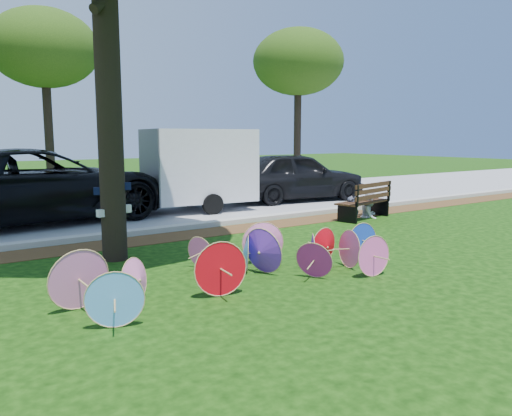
{
  "coord_description": "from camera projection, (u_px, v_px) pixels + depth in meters",
  "views": [
    {
      "loc": [
        -4.64,
        -5.47,
        2.19
      ],
      "look_at": [
        0.5,
        2.0,
        0.9
      ],
      "focal_mm": 35.0,
      "sensor_mm": 36.0,
      "label": 1
    }
  ],
  "objects": [
    {
      "name": "park_bench",
      "position": [
        363.0,
        201.0,
        13.46
      ],
      "size": [
        1.99,
        1.12,
        0.98
      ],
      "primitive_type": null,
      "rotation": [
        0.0,
        0.0,
        0.23
      ],
      "color": "black",
      "rests_on": "ground"
    },
    {
      "name": "curb",
      "position": [
        161.0,
        229.0,
        11.61
      ],
      "size": [
        90.0,
        0.3,
        0.12
      ],
      "primitive_type": "cube",
      "color": "#B7B5AD",
      "rests_on": "ground"
    },
    {
      "name": "ground",
      "position": [
        305.0,
        286.0,
        7.38
      ],
      "size": [
        90.0,
        90.0,
        0.0
      ],
      "primitive_type": "plane",
      "color": "black",
      "rests_on": "ground"
    },
    {
      "name": "black_van",
      "position": [
        39.0,
        186.0,
        12.82
      ],
      "size": [
        7.18,
        3.97,
        1.9
      ],
      "primitive_type": "imported",
      "rotation": [
        0.0,
        0.0,
        1.69
      ],
      "color": "black",
      "rests_on": "ground"
    },
    {
      "name": "dark_pickup",
      "position": [
        295.0,
        176.0,
        17.24
      ],
      "size": [
        5.2,
        2.65,
        1.69
      ],
      "primitive_type": "imported",
      "rotation": [
        0.0,
        0.0,
        1.44
      ],
      "color": "black",
      "rests_on": "ground"
    },
    {
      "name": "street",
      "position": [
        104.0,
        210.0,
        15.0
      ],
      "size": [
        90.0,
        8.0,
        0.01
      ],
      "primitive_type": "cube",
      "color": "gray",
      "rests_on": "ground"
    },
    {
      "name": "mulch_strip",
      "position": [
        174.0,
        237.0,
        11.05
      ],
      "size": [
        90.0,
        1.0,
        0.01
      ],
      "primitive_type": "cube",
      "color": "#472D16",
      "rests_on": "ground"
    },
    {
      "name": "person_left",
      "position": [
        352.0,
        198.0,
        13.29
      ],
      "size": [
        0.48,
        0.37,
        1.18
      ],
      "primitive_type": "imported",
      "rotation": [
        0.0,
        0.0,
        -0.22
      ],
      "color": "#3A3D4F",
      "rests_on": "ground"
    },
    {
      "name": "parasol_pile",
      "position": [
        253.0,
        258.0,
        7.65
      ],
      "size": [
        5.77,
        2.26,
        0.82
      ],
      "color": "#B4247C",
      "rests_on": "ground"
    },
    {
      "name": "cargo_trailer",
      "position": [
        199.0,
        165.0,
        14.87
      ],
      "size": [
        3.21,
        2.23,
        2.72
      ],
      "primitive_type": "cube",
      "rotation": [
        0.0,
        0.0,
        -0.11
      ],
      "color": "silver",
      "rests_on": "ground"
    },
    {
      "name": "bg_trees",
      "position": [
        98.0,
        47.0,
        19.96
      ],
      "size": [
        21.34,
        7.37,
        7.4
      ],
      "color": "black",
      "rests_on": "ground"
    },
    {
      "name": "person_right",
      "position": [
        370.0,
        193.0,
        13.67
      ],
      "size": [
        0.79,
        0.72,
        1.34
      ],
      "primitive_type": "imported",
      "rotation": [
        0.0,
        0.0,
        0.39
      ],
      "color": "silver",
      "rests_on": "ground"
    }
  ]
}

